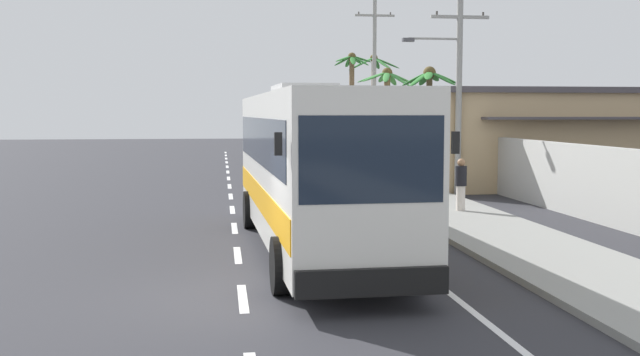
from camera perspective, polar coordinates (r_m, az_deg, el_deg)
name	(u,v)px	position (r m, az deg, el deg)	size (l,w,h in m)	color
ground_plane	(243,296)	(13.31, -5.96, -9.02)	(160.00, 160.00, 0.00)	#303035
sidewalk_kerb	(446,211)	(24.20, 9.66, -2.53)	(3.20, 90.00, 0.14)	gray
lane_markings	(294,199)	(27.77, -2.04, -1.63)	(3.83, 71.00, 0.01)	white
boundary_wall	(512,168)	(29.12, 14.51, 0.75)	(0.24, 60.00, 2.26)	#B2B2AD
coach_bus_foreground	(312,164)	(17.36, -0.58, 1.11)	(3.20, 12.07, 3.92)	silver
motorcycle_beside_bus	(354,184)	(26.82, 2.62, -0.46)	(0.56, 1.96, 1.62)	black
pedestrian_near_kerb	(461,183)	(23.81, 10.75, -0.41)	(0.36, 0.36, 1.65)	beige
utility_pole_mid	(457,84)	(29.34, 10.44, 7.12)	(3.39, 0.24, 8.05)	#9E9E99
utility_pole_far	(374,76)	(44.50, 4.18, 7.79)	(2.38, 0.24, 10.30)	#9E9E99
palm_nearest	(352,87)	(51.28, 2.46, 6.96)	(2.78, 2.70, 7.31)	brown
palm_second	(374,85)	(53.71, 4.15, 7.09)	(3.78, 3.77, 7.38)	brown
palm_third	(429,96)	(33.50, 8.39, 6.24)	(2.55, 2.72, 5.27)	brown
palm_fourth	(387,98)	(39.97, 5.15, 6.14)	(3.16, 3.26, 5.61)	brown
roadside_building	(577,137)	(34.87, 19.09, 2.98)	(16.76, 7.11, 4.25)	tan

